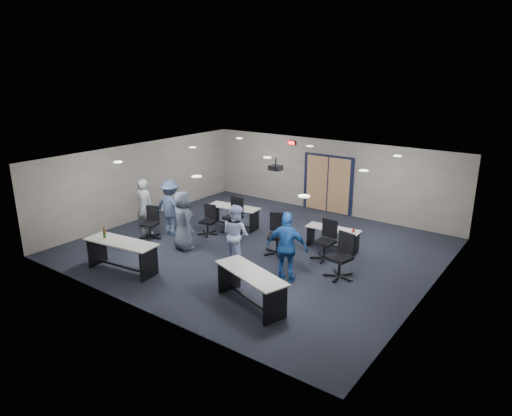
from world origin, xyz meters
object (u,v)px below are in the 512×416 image
Objects in this scene: table_front_left at (121,250)px; chair_back_a at (207,220)px; person_lightblue at (236,234)px; table_back_right at (333,235)px; chair_loose_right at (340,256)px; chair_back_d at (325,241)px; table_back_left at (234,213)px; table_front_right at (251,283)px; chair_back_c at (277,235)px; chair_back_b at (233,216)px; person_back at (171,207)px; person_plaid at (183,221)px; chair_loose_left at (150,223)px; person_gray at (145,206)px; person_navy at (287,248)px.

table_front_left is 3.39m from chair_back_a.
person_lightblue reaches higher than chair_back_a.
table_back_right is (3.82, 4.67, -0.13)m from table_front_left.
chair_loose_right reaches higher than table_back_right.
chair_back_d is at bearing 36.21° from table_front_left.
table_back_left is 1.10× the size of person_lightblue.
table_front_right is 1.14× the size of table_back_left.
chair_back_c reaches higher than chair_back_a.
chair_back_b is at bearing -172.90° from table_back_right.
person_back reaches higher than chair_back_d.
chair_loose_right is 0.66× the size of person_plaid.
chair_back_d is at bearing -128.79° from person_lightblue.
chair_loose_left reaches higher than table_back_right.
chair_back_b reaches higher than table_front_right.
chair_back_c is at bearing 43.71° from table_front_left.
chair_loose_right is (6.10, 0.96, 0.08)m from chair_loose_left.
person_gray is 1.00× the size of person_back.
person_navy reaches higher than chair_back_c.
chair_back_b is 1.03× the size of chair_back_d.
chair_loose_left is (-1.25, 2.07, -0.07)m from table_front_left.
person_navy and person_back have the same top height.
table_back_left is 1.13× the size of table_back_right.
person_gray is at bearing 7.49° from person_lightblue.
person_lightblue reaches higher than table_back_right.
chair_back_c is at bearing 0.76° from chair_loose_left.
table_front_right is at bearing 153.92° from person_gray.
person_navy is at bearing 168.75° from person_gray.
chair_back_a is 0.53× the size of person_back.
table_back_right is 1.39× the size of chair_back_c.
table_front_left is at bearing -155.13° from chair_back_c.
chair_loose_left is at bearing 20.02° from person_plaid.
chair_back_d is (3.77, -0.62, 0.07)m from table_back_left.
chair_loose_left is 0.67m from person_gray.
chair_back_b is at bearing 33.69° from chair_back_a.
chair_loose_left is at bearing -146.74° from chair_back_a.
person_gray reaches higher than table_front_right.
chair_back_b reaches higher than table_front_left.
chair_back_b is 2.42m from person_lightblue.
table_back_left is 1.01× the size of person_back.
table_back_left is 1.01× the size of person_navy.
person_plaid is 1.91m from person_lightblue.
table_back_right is at bearing 4.74° from chair_back_a.
person_plaid is at bearing 174.94° from table_front_right.
table_front_left is 2.09× the size of chair_loose_left.
chair_back_c is at bearing -174.95° from person_back.
chair_loose_left is at bearing 171.80° from chair_back_c.
chair_loose_right is at bearing -153.26° from person_lightblue.
chair_back_a is 0.95× the size of chair_loose_left.
person_back is (-5.82, -0.28, 0.33)m from chair_loose_right.
person_back is (-0.98, 2.74, 0.34)m from table_front_left.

